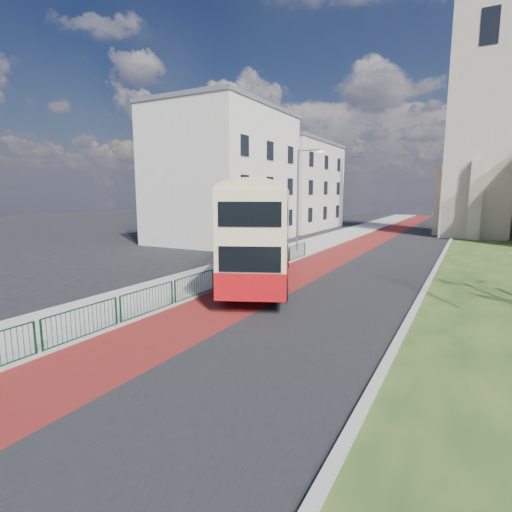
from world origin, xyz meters
The scene contains 11 objects.
ground centered at (0.00, 0.00, 0.00)m, with size 160.00×160.00×0.00m, color black.
road_carriageway centered at (1.50, 20.00, 0.01)m, with size 9.00×120.00×0.01m, color black.
bus_lane centered at (-1.20, 20.00, 0.01)m, with size 3.40×120.00×0.01m, color #591414.
pavement_west centered at (-5.00, 20.00, 0.06)m, with size 4.00×120.00×0.12m, color gray.
kerb_west centered at (-3.00, 20.00, 0.07)m, with size 0.25×120.00×0.13m, color #999993.
kerb_east centered at (6.10, 22.00, 0.07)m, with size 0.25×80.00×0.13m, color #999993.
pedestrian_railing centered at (-2.95, 4.00, 0.55)m, with size 0.07×24.00×1.12m.
street_block_near centered at (-14.00, 22.00, 6.51)m, with size 10.30×14.30×13.00m.
street_block_far centered at (-14.00, 38.00, 5.76)m, with size 10.30×16.30×11.50m.
streetlamp centered at (-4.35, 18.00, 4.59)m, with size 2.13×0.18×8.00m.
bus centered at (-1.91, 6.87, 2.91)m, with size 7.47×12.32×5.10m.
Camera 1 is at (7.91, -11.81, 4.74)m, focal length 28.00 mm.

